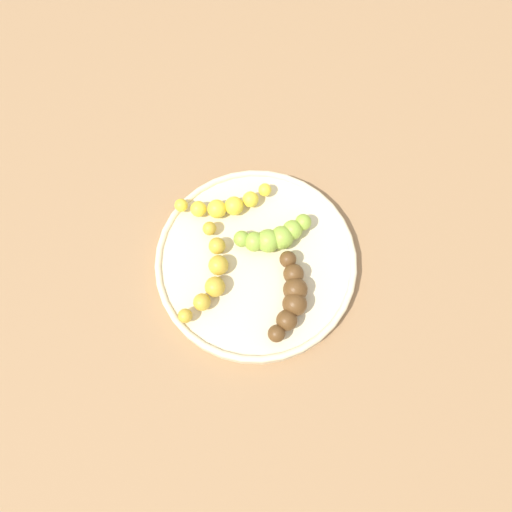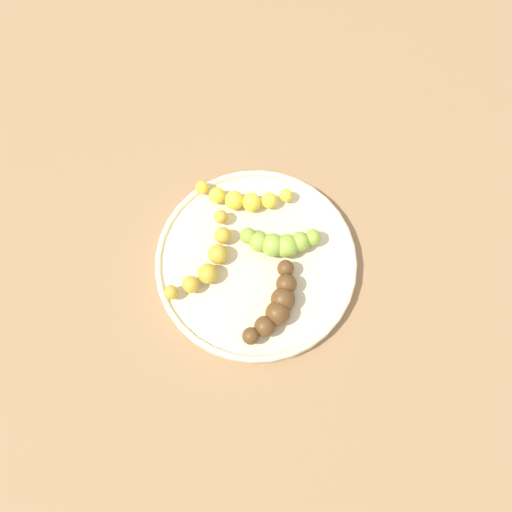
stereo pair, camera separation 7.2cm
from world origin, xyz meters
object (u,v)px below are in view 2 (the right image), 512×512
object	(u,v)px
banana_yellow	(243,198)
banana_spotted	(208,260)
fruit_bowl	(256,262)
banana_overripe	(276,305)
banana_green	(280,243)

from	to	relation	value
banana_yellow	banana_spotted	world-z (taller)	same
fruit_bowl	banana_yellow	xyz separation A→B (m)	(0.09, -0.01, 0.02)
banana_spotted	banana_overripe	world-z (taller)	banana_overripe
banana_green	banana_spotted	distance (m)	0.10
fruit_bowl	banana_spotted	size ratio (longest dim) A/B	2.41
fruit_bowl	banana_overripe	distance (m)	0.08
fruit_bowl	banana_spotted	xyz separation A→B (m)	(0.02, 0.07, 0.02)
banana_green	banana_overripe	xyz separation A→B (m)	(-0.08, 0.04, 0.00)
banana_green	banana_yellow	size ratio (longest dim) A/B	0.85
banana_spotted	banana_yellow	bearing A→B (deg)	93.59
fruit_bowl	banana_yellow	distance (m)	0.10
fruit_bowl	banana_yellow	world-z (taller)	banana_yellow
fruit_bowl	banana_spotted	distance (m)	0.07
banana_yellow	banana_overripe	size ratio (longest dim) A/B	1.30
banana_green	banana_overripe	distance (m)	0.09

